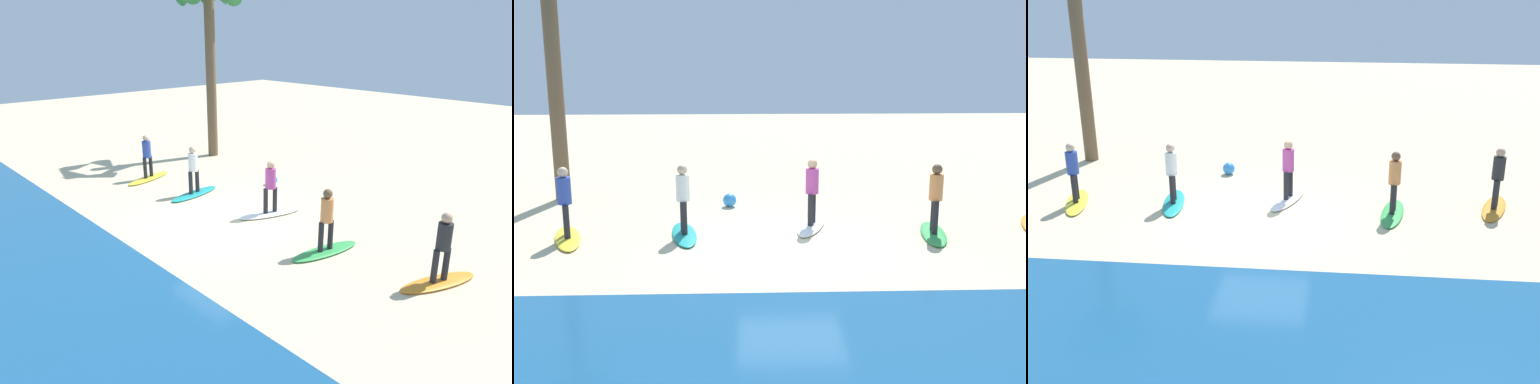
# 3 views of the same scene
# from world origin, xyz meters

# --- Properties ---
(ground_plane) EXTENTS (60.00, 60.00, 0.00)m
(ground_plane) POSITION_xyz_m (0.00, 0.00, 0.00)
(ground_plane) COLOR beige
(surfboard_orange) EXTENTS (1.22, 2.17, 0.09)m
(surfboard_orange) POSITION_xyz_m (-6.18, -1.22, 0.04)
(surfboard_orange) COLOR orange
(surfboard_orange) RESTS_ON ground
(surfer_orange) EXTENTS (0.32, 0.44, 1.64)m
(surfer_orange) POSITION_xyz_m (-6.18, -1.22, 1.04)
(surfer_orange) COLOR #232328
(surfer_orange) RESTS_ON surfboard_orange
(surfboard_green) EXTENTS (0.90, 2.16, 0.09)m
(surfboard_green) POSITION_xyz_m (-3.44, -0.57, 0.04)
(surfboard_green) COLOR green
(surfboard_green) RESTS_ON ground
(surfer_green) EXTENTS (0.32, 0.46, 1.64)m
(surfer_green) POSITION_xyz_m (-3.44, -0.57, 1.04)
(surfer_green) COLOR #232328
(surfer_green) RESTS_ON surfboard_green
(surfboard_white) EXTENTS (1.14, 2.17, 0.09)m
(surfboard_white) POSITION_xyz_m (-0.60, -1.37, 0.04)
(surfboard_white) COLOR white
(surfboard_white) RESTS_ON ground
(surfer_white) EXTENTS (0.32, 0.45, 1.64)m
(surfer_white) POSITION_xyz_m (-0.60, -1.37, 1.04)
(surfer_white) COLOR #232328
(surfer_white) RESTS_ON surfboard_white
(surfboard_teal) EXTENTS (0.92, 2.17, 0.09)m
(surfboard_teal) POSITION_xyz_m (2.51, -0.73, 0.04)
(surfboard_teal) COLOR teal
(surfboard_teal) RESTS_ON ground
(surfer_teal) EXTENTS (0.32, 0.46, 1.64)m
(surfer_teal) POSITION_xyz_m (2.51, -0.73, 1.04)
(surfer_teal) COLOR #232328
(surfer_teal) RESTS_ON surfboard_teal
(surfboard_yellow) EXTENTS (1.16, 2.17, 0.09)m
(surfboard_yellow) POSITION_xyz_m (5.19, -0.51, 0.04)
(surfboard_yellow) COLOR yellow
(surfboard_yellow) RESTS_ON ground
(surfer_yellow) EXTENTS (0.32, 0.45, 1.64)m
(surfer_yellow) POSITION_xyz_m (5.19, -0.51, 1.04)
(surfer_yellow) COLOR #232328
(surfer_yellow) RESTS_ON surfboard_yellow
(palm_tree) EXTENTS (2.88, 3.03, 7.77)m
(palm_tree) POSITION_xyz_m (6.47, -4.62, 6.23)
(palm_tree) COLOR brown
(palm_tree) RESTS_ON ground
(beach_ball) EXTENTS (0.38, 0.38, 0.38)m
(beach_ball) POSITION_xyz_m (1.50, -3.53, 0.19)
(beach_ball) COLOR #338CE5
(beach_ball) RESTS_ON ground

